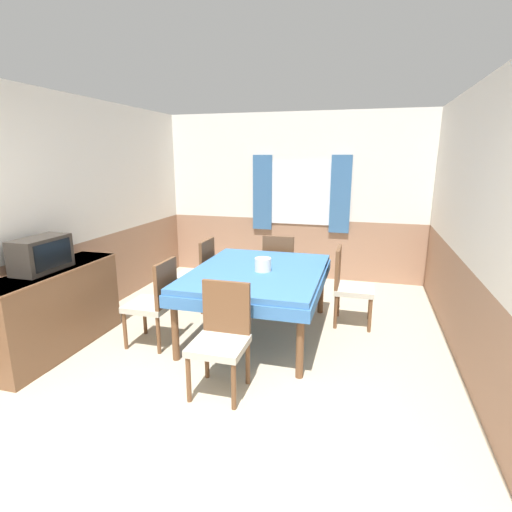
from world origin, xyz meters
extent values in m
plane|color=tan|center=(0.00, 0.00, 0.00)|extent=(16.00, 16.00, 0.00)
cube|color=white|center=(0.00, 4.61, 1.77)|extent=(4.52, 0.05, 1.65)
cube|color=#9E755B|center=(0.00, 4.61, 0.47)|extent=(4.52, 0.05, 0.95)
cube|color=white|center=(0.12, 4.57, 1.37)|extent=(1.05, 0.01, 0.97)
cube|color=#386699|center=(-0.50, 4.55, 1.37)|extent=(0.31, 0.03, 1.18)
cube|color=#386699|center=(0.73, 4.55, 1.37)|extent=(0.31, 0.03, 1.18)
cube|color=white|center=(-2.08, 2.29, 1.77)|extent=(0.05, 4.98, 1.65)
cube|color=#9E755B|center=(-2.08, 2.29, 0.47)|extent=(0.05, 4.98, 0.95)
cube|color=white|center=(2.08, 2.29, 1.77)|extent=(0.05, 4.98, 1.65)
cube|color=#9E755B|center=(2.08, 2.29, 0.47)|extent=(0.05, 4.98, 0.95)
cube|color=#386BA8|center=(0.04, 2.29, 0.71)|extent=(1.37, 1.77, 0.06)
cube|color=#386BA8|center=(0.04, 2.29, 0.62)|extent=(1.40, 1.80, 0.12)
cylinder|color=brown|center=(-0.56, 1.48, 0.34)|extent=(0.07, 0.07, 0.68)
cylinder|color=brown|center=(0.65, 1.48, 0.34)|extent=(0.07, 0.07, 0.68)
cylinder|color=brown|center=(-0.56, 3.09, 0.34)|extent=(0.07, 0.07, 0.68)
cylinder|color=brown|center=(0.65, 3.09, 0.34)|extent=(0.07, 0.07, 0.68)
cylinder|color=brown|center=(1.25, 3.02, 0.20)|extent=(0.04, 0.04, 0.40)
cylinder|color=brown|center=(1.25, 2.64, 0.20)|extent=(0.04, 0.04, 0.40)
cylinder|color=brown|center=(0.87, 3.02, 0.20)|extent=(0.04, 0.04, 0.40)
cylinder|color=brown|center=(0.87, 2.64, 0.20)|extent=(0.04, 0.04, 0.40)
cube|color=#B7B2A3|center=(1.06, 2.83, 0.43)|extent=(0.44, 0.44, 0.06)
cube|color=brown|center=(0.86, 2.83, 0.69)|extent=(0.04, 0.42, 0.46)
cylinder|color=brown|center=(-1.16, 2.64, 0.20)|extent=(0.04, 0.04, 0.40)
cylinder|color=brown|center=(-1.16, 3.02, 0.20)|extent=(0.04, 0.04, 0.40)
cylinder|color=brown|center=(-0.78, 2.64, 0.20)|extent=(0.04, 0.04, 0.40)
cylinder|color=brown|center=(-0.78, 3.02, 0.20)|extent=(0.04, 0.04, 0.40)
cube|color=#B7B2A3|center=(-0.97, 2.83, 0.43)|extent=(0.44, 0.44, 0.06)
cube|color=brown|center=(-0.77, 2.83, 0.69)|extent=(0.04, 0.42, 0.46)
cylinder|color=brown|center=(-0.15, 3.69, 0.20)|extent=(0.04, 0.04, 0.40)
cylinder|color=brown|center=(0.23, 3.69, 0.20)|extent=(0.04, 0.04, 0.40)
cylinder|color=brown|center=(-0.15, 3.31, 0.20)|extent=(0.04, 0.04, 0.40)
cylinder|color=brown|center=(0.23, 3.31, 0.20)|extent=(0.04, 0.04, 0.40)
cube|color=#B7B2A3|center=(0.04, 3.50, 0.43)|extent=(0.44, 0.44, 0.06)
cube|color=brown|center=(0.04, 3.30, 0.69)|extent=(0.42, 0.04, 0.46)
cylinder|color=brown|center=(0.23, 0.88, 0.20)|extent=(0.04, 0.04, 0.40)
cylinder|color=brown|center=(-0.15, 0.88, 0.20)|extent=(0.04, 0.04, 0.40)
cylinder|color=brown|center=(0.23, 1.26, 0.20)|extent=(0.04, 0.04, 0.40)
cylinder|color=brown|center=(-0.15, 1.26, 0.20)|extent=(0.04, 0.04, 0.40)
cube|color=#B7B2A3|center=(0.04, 1.07, 0.43)|extent=(0.44, 0.44, 0.06)
cube|color=brown|center=(0.04, 1.27, 0.69)|extent=(0.42, 0.04, 0.46)
cylinder|color=brown|center=(-1.16, 1.55, 0.20)|extent=(0.04, 0.04, 0.40)
cylinder|color=brown|center=(-1.16, 1.93, 0.20)|extent=(0.04, 0.04, 0.40)
cylinder|color=brown|center=(-0.78, 1.55, 0.20)|extent=(0.04, 0.04, 0.40)
cylinder|color=brown|center=(-0.78, 1.93, 0.20)|extent=(0.04, 0.04, 0.40)
cube|color=#B7B2A3|center=(-0.97, 1.74, 0.43)|extent=(0.44, 0.44, 0.06)
cube|color=brown|center=(-0.77, 1.74, 0.69)|extent=(0.04, 0.42, 0.46)
cube|color=brown|center=(-1.82, 1.35, 0.43)|extent=(0.44, 1.51, 0.86)
cube|color=#8C5F3F|center=(-1.82, 1.35, 0.85)|extent=(0.46, 1.53, 0.02)
cube|color=#2D2823|center=(-1.83, 1.29, 1.02)|extent=(0.28, 0.55, 0.33)
cube|color=black|center=(-1.69, 1.29, 1.03)|extent=(0.01, 0.45, 0.25)
cylinder|color=silver|center=(0.11, 2.25, 0.81)|extent=(0.17, 0.17, 0.14)
camera|label=1|loc=(1.14, -1.72, 1.92)|focal=28.00mm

